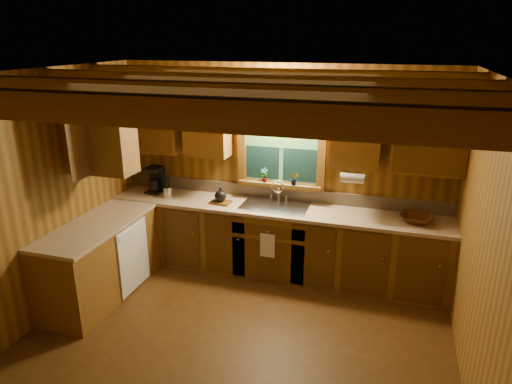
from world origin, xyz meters
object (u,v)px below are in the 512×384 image
at_px(cutting_board, 221,202).
at_px(wicker_basket, 416,218).
at_px(coffee_maker, 156,179).
at_px(sink, 275,210).

distance_m(cutting_board, wicker_basket, 2.34).
distance_m(coffee_maker, wicker_basket, 3.34).
height_order(sink, cutting_board, sink).
bearing_deg(cutting_board, sink, 12.53).
xyz_separation_m(sink, wicker_basket, (1.66, -0.02, 0.09)).
distance_m(sink, coffee_maker, 1.70).
bearing_deg(cutting_board, coffee_maker, 175.36).
bearing_deg(sink, wicker_basket, -0.60).
height_order(coffee_maker, cutting_board, coffee_maker).
relative_size(sink, coffee_maker, 2.34).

